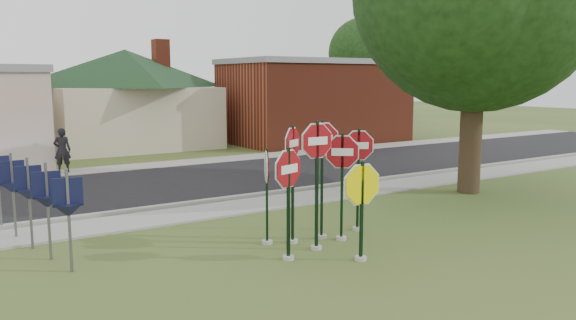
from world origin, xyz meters
TOP-DOWN VIEW (x-y plane):
  - ground at (0.00, 0.00)m, footprint 120.00×120.00m
  - sidewalk_near at (0.00, 5.50)m, footprint 60.00×1.60m
  - road at (0.00, 10.00)m, footprint 60.00×7.00m
  - sidewalk_far at (0.00, 14.30)m, footprint 60.00×1.60m
  - curb at (0.00, 6.50)m, footprint 60.00×0.20m
  - stop_sign_center at (-0.24, 1.13)m, footprint 1.05×0.24m
  - stop_sign_yellow at (0.10, 0.05)m, footprint 1.17×0.24m
  - stop_sign_left at (-1.12, 0.89)m, footprint 1.04×0.35m
  - stop_sign_right at (0.66, 1.42)m, footprint 0.85×0.66m
  - stop_sign_back_right at (0.35, 1.76)m, footprint 0.90×0.52m
  - stop_sign_back_left at (-0.41, 1.82)m, footprint 0.83×0.53m
  - stop_sign_far_right at (1.51, 1.87)m, footprint 0.86×0.56m
  - stop_sign_far_left at (-0.93, 2.06)m, footprint 0.44×0.89m
  - route_sign_row at (-5.40, 4.50)m, footprint 1.43×4.63m
  - building_house at (2.00, 22.00)m, footprint 11.60×11.60m
  - building_brick at (12.00, 18.50)m, footprint 10.20×6.20m
  - bg_tree_right at (22.00, 26.00)m, footprint 5.60×5.60m
  - pedestrian at (-2.86, 14.34)m, footprint 0.70×0.54m

SIDE VIEW (x-z plane):
  - ground at x=0.00m, z-range 0.00..0.00m
  - road at x=0.00m, z-range 0.00..0.04m
  - sidewalk_near at x=0.00m, z-range 0.00..0.06m
  - sidewalk_far at x=0.00m, z-range 0.00..0.06m
  - curb at x=0.00m, z-range 0.00..0.14m
  - pedestrian at x=-2.86m, z-range 0.06..1.78m
  - route_sign_row at x=-5.40m, z-range 0.22..2.22m
  - stop_sign_yellow at x=0.10m, z-range 0.21..2.36m
  - stop_sign_far_left at x=-0.93m, z-range 0.22..2.46m
  - stop_sign_left at x=-1.12m, z-range 0.28..2.70m
  - stop_sign_right at x=0.66m, z-range 0.31..2.87m
  - stop_sign_far_right at x=1.51m, z-range 0.30..2.88m
  - stop_sign_back_left at x=-0.41m, z-range 0.32..3.06m
  - stop_sign_back_right at x=0.35m, z-range 0.36..3.19m
  - stop_sign_center at x=-0.24m, z-range 0.38..3.26m
  - building_brick at x=12.00m, z-range 0.03..4.78m
  - building_house at x=2.00m, z-range 0.55..6.75m
  - bg_tree_right at x=22.00m, z-range 1.38..9.78m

